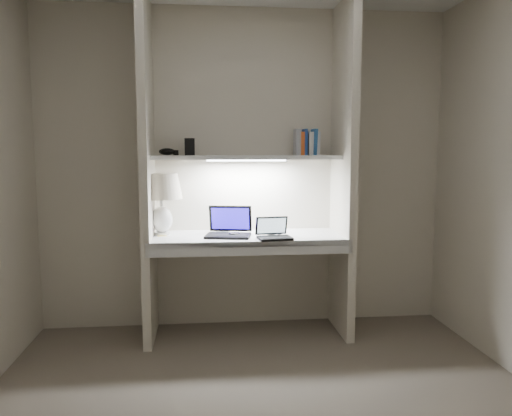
{
  "coord_description": "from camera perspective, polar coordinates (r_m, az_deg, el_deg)",
  "views": [
    {
      "loc": [
        -0.32,
        -2.46,
        1.4
      ],
      "look_at": [
        0.04,
        1.05,
        0.99
      ],
      "focal_mm": 35.0,
      "sensor_mm": 36.0,
      "label": 1
    }
  ],
  "objects": [
    {
      "name": "shelf_gadget",
      "position": [
        3.86,
        -10.14,
        6.36
      ],
      "size": [
        0.14,
        0.11,
        0.05
      ],
      "primitive_type": "ellipsoid",
      "rotation": [
        0.0,
        0.0,
        -0.19
      ],
      "color": "black",
      "rests_on": "shelf"
    },
    {
      "name": "sticky_note",
      "position": [
        3.79,
        -10.72,
        -3.11
      ],
      "size": [
        0.08,
        0.08,
        0.0
      ],
      "primitive_type": "cube",
      "rotation": [
        0.0,
        0.0,
        0.24
      ],
      "color": "yellow",
      "rests_on": "desk"
    },
    {
      "name": "speaker",
      "position": [
        3.91,
        -3.83,
        -1.67
      ],
      "size": [
        0.11,
        0.08,
        0.14
      ],
      "primitive_type": "cube",
      "rotation": [
        0.0,
        0.0,
        0.1
      ],
      "color": "silver",
      "rests_on": "desk"
    },
    {
      "name": "table_lamp",
      "position": [
        3.78,
        -10.77,
        1.64
      ],
      "size": [
        0.32,
        0.32,
        0.46
      ],
      "color": "white",
      "rests_on": "desk"
    },
    {
      "name": "alcove_panel_right",
      "position": [
        3.83,
        9.98,
        4.23
      ],
      "size": [
        0.06,
        0.55,
        2.5
      ],
      "primitive_type": "cube",
      "color": "beige",
      "rests_on": "floor"
    },
    {
      "name": "alcove_panel_left",
      "position": [
        3.71,
        -12.31,
        4.1
      ],
      "size": [
        0.06,
        0.55,
        2.5
      ],
      "primitive_type": "cube",
      "color": "beige",
      "rests_on": "floor"
    },
    {
      "name": "book_row",
      "position": [
        3.96,
        5.79,
        7.42
      ],
      "size": [
        0.19,
        0.13,
        0.2
      ],
      "color": "silver",
      "rests_on": "shelf"
    },
    {
      "name": "shelf_box",
      "position": [
        3.85,
        -7.6,
        6.95
      ],
      "size": [
        0.08,
        0.06,
        0.13
      ],
      "primitive_type": "cube",
      "rotation": [
        0.0,
        0.0,
        0.05
      ],
      "color": "black",
      "rests_on": "shelf"
    },
    {
      "name": "strip_light",
      "position": [
        3.79,
        -1.11,
        5.48
      ],
      "size": [
        0.6,
        0.04,
        0.02
      ],
      "primitive_type": "cube",
      "color": "white",
      "rests_on": "shelf"
    },
    {
      "name": "shelf",
      "position": [
        3.79,
        -1.11,
        5.81
      ],
      "size": [
        1.4,
        0.36,
        0.03
      ],
      "primitive_type": "cube",
      "color": "silver",
      "rests_on": "back_wall"
    },
    {
      "name": "laptop_main",
      "position": [
        3.72,
        -3.11,
        -2.42
      ],
      "size": [
        0.37,
        0.33,
        0.22
      ],
      "rotation": [
        0.0,
        0.0,
        -0.19
      ],
      "color": "black",
      "rests_on": "desk"
    },
    {
      "name": "desk",
      "position": [
        3.76,
        -0.96,
        -3.4
      ],
      "size": [
        1.4,
        0.55,
        0.04
      ],
      "primitive_type": "cube",
      "color": "white",
      "rests_on": "alcove_panel_left"
    },
    {
      "name": "laptop_netbook",
      "position": [
        3.6,
        2.03,
        -2.92
      ],
      "size": [
        0.26,
        0.23,
        0.15
      ],
      "rotation": [
        0.0,
        0.0,
        0.12
      ],
      "color": "black",
      "rests_on": "desk"
    },
    {
      "name": "cable_coil",
      "position": [
        3.73,
        2.21,
        -3.09
      ],
      "size": [
        0.11,
        0.11,
        0.01
      ],
      "primitive_type": "torus",
      "rotation": [
        0.0,
        0.0,
        -0.29
      ],
      "color": "black",
      "rests_on": "desk"
    },
    {
      "name": "desk_apron",
      "position": [
        3.51,
        -0.59,
        -4.62
      ],
      "size": [
        1.46,
        0.03,
        0.1
      ],
      "primitive_type": "cube",
      "color": "silver",
      "rests_on": "desk"
    },
    {
      "name": "back_wall",
      "position": [
        3.98,
        -1.33,
        4.41
      ],
      "size": [
        3.2,
        0.01,
        2.5
      ],
      "primitive_type": "cube",
      "color": "beige",
      "rests_on": "floor"
    },
    {
      "name": "mouse",
      "position": [
        3.68,
        -2.49,
        -3.03
      ],
      "size": [
        0.1,
        0.08,
        0.03
      ],
      "primitive_type": "ellipsoid",
      "rotation": [
        0.0,
        0.0,
        0.24
      ],
      "color": "black",
      "rests_on": "desk"
    }
  ]
}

